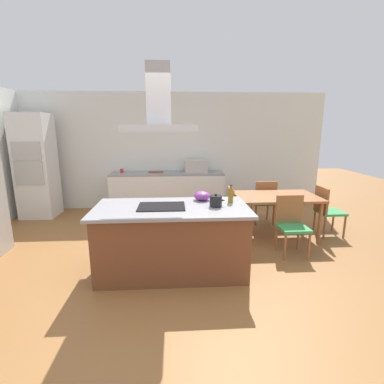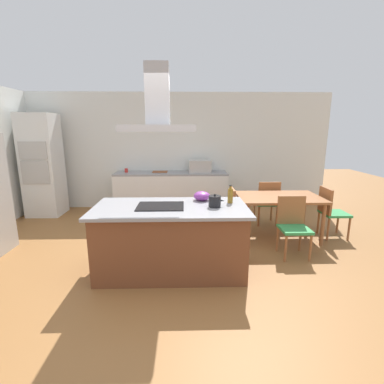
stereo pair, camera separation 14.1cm
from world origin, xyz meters
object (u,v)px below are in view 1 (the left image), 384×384
Objects in this scene: chair_at_left_end at (224,210)px; mixing_bowl at (202,196)px; tea_kettle at (216,201)px; wall_oven_stack at (36,166)px; countertop_microwave at (196,166)px; coffee_mug_red at (122,171)px; cooktop at (162,206)px; range_hood at (159,110)px; cutting_board at (156,172)px; chair_at_right_end at (326,208)px; chair_facing_island at (291,221)px; olive_oil_bottle at (231,195)px; chair_facing_back_wall at (264,199)px; dining_table at (276,200)px.

mixing_bowl is at bearing -119.80° from chair_at_left_end.
tea_kettle is 4.38m from wall_oven_stack.
mixing_bowl is 1.05m from chair_at_left_end.
countertop_microwave is 5.56× the size of coffee_mug_red.
cooktop reaches higher than chair_at_left_end.
range_hood is (-0.55, -0.31, 1.14)m from mixing_bowl.
cutting_board is (-0.81, 2.62, -0.05)m from mixing_bowl.
cutting_board is (-0.92, 0.05, -0.13)m from countertop_microwave.
chair_at_right_end is 0.99× the size of range_hood.
mixing_bowl reaches higher than chair_facing_island.
olive_oil_bottle is at bearing 9.76° from range_hood.
cooktop is 0.67× the size of range_hood.
countertop_microwave is at bearing 3.89° from wall_oven_stack.
chair_at_right_end is (5.63, -1.51, -0.59)m from wall_oven_stack.
coffee_mug_red is at bearing 120.35° from tea_kettle.
cooktop is at bearing -166.43° from chair_facing_island.
mixing_bowl is 2.49m from chair_at_right_end.
cooktop is 3.10m from chair_at_right_end.
chair_at_left_end is (0.32, 1.16, -0.46)m from tea_kettle.
tea_kettle is at bearing -66.12° from mixing_bowl.
tea_kettle reaches higher than chair_facing_island.
coffee_mug_red is 0.10× the size of chair_facing_back_wall.
dining_table is at bearing -31.16° from coffee_mug_red.
cutting_board is at bearing 149.99° from chair_at_right_end.
coffee_mug_red is at bearing 9.22° from wall_oven_stack.
chair_at_left_end is 0.99× the size of range_hood.
coffee_mug_red is 1.77m from wall_oven_stack.
tea_kettle is at bearing -141.32° from olive_oil_bottle.
coffee_mug_red is 2.76m from chair_at_left_end.
cooktop is at bearing -103.07° from countertop_microwave.
chair_facing_back_wall is at bearing 47.03° from mixing_bowl.
tea_kettle is 0.42× the size of countertop_microwave.
wall_oven_stack is at bearing 136.32° from cooktop.
countertop_microwave is 3.14m from range_hood.
countertop_microwave reaches higher than chair_facing_island.
chair_facing_back_wall and chair_facing_island have the same top height.
chair_facing_back_wall is (0.00, 0.67, -0.16)m from dining_table.
chair_facing_back_wall is 0.99× the size of range_hood.
countertop_microwave is at bearing -1.67° from coffee_mug_red.
chair_facing_back_wall reaches higher than dining_table.
cooktop is 0.67× the size of chair_facing_island.
chair_facing_island is 0.99× the size of range_hood.
range_hood is at bearing -137.19° from chair_facing_back_wall.
coffee_mug_red is 3.48m from dining_table.
chair_facing_island is at bearing 13.57° from cooktop.
cooktop is 2.94m from cutting_board.
coffee_mug_red is at bearing 138.84° from chair_at_left_end.
olive_oil_bottle is 1.10m from chair_at_left_end.
chair_at_left_end is 2.21m from range_hood.
coffee_mug_red reaches higher than dining_table.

